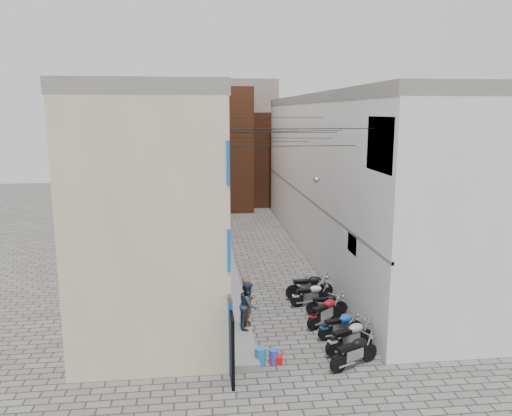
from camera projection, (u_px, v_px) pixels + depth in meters
name	position (u px, v px, depth m)	size (l,w,h in m)	color
ground	(310.00, 369.00, 15.85)	(90.00, 90.00, 0.00)	#5D5B58
plinth	(224.00, 254.00, 28.28)	(0.90, 26.00, 0.25)	gray
building_left	(170.00, 178.00, 27.07)	(5.10, 27.00, 9.00)	#C0B691
building_right	(348.00, 175.00, 28.24)	(5.94, 26.00, 9.00)	silver
building_far_brick_left	(215.00, 149.00, 41.99)	(6.00, 6.00, 10.00)	brown
building_far_brick_right	(270.00, 158.00, 44.69)	(5.00, 6.00, 8.00)	brown
building_far_concrete	(234.00, 139.00, 47.97)	(8.00, 5.00, 11.00)	gray
far_shopfront	(242.00, 198.00, 40.21)	(2.00, 0.30, 2.40)	black
overhead_wires	(275.00, 133.00, 21.96)	(5.80, 13.02, 1.32)	black
motorcycle_a	(354.00, 350.00, 15.91)	(0.61, 1.93, 1.12)	black
motorcycle_b	(351.00, 335.00, 16.90)	(0.65, 2.06, 1.19)	#A2A1A6
motorcycle_c	(341.00, 324.00, 17.96)	(0.57, 1.79, 1.04)	#0C4AB7
motorcycle_d	(326.00, 310.00, 19.08)	(0.63, 2.01, 1.16)	#A20B17
motorcycle_e	(327.00, 303.00, 20.07)	(0.53, 1.68, 0.97)	black
motorcycle_f	(311.00, 294.00, 20.97)	(0.58, 1.83, 1.06)	silver
motorcycle_g	(310.00, 285.00, 21.74)	(0.67, 2.12, 1.23)	black
person_a	(248.00, 301.00, 18.44)	(0.66, 0.43, 1.82)	brown
person_b	(248.00, 305.00, 18.21)	(0.85, 0.66, 1.74)	#31384A
water_jug_near	(274.00, 357.00, 16.17)	(0.30, 0.30, 0.47)	blue
water_jug_far	(260.00, 356.00, 16.11)	(0.36, 0.36, 0.56)	#2476B8
red_crate	(276.00, 360.00, 16.20)	(0.40, 0.30, 0.25)	red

